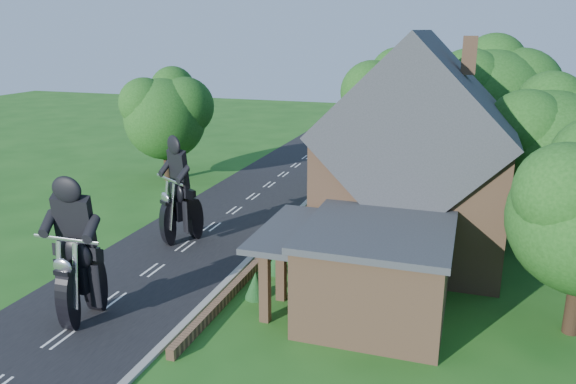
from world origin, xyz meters
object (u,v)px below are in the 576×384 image
(house, at_px, (415,163))
(motorcycle_lead, at_px, (83,300))
(motorcycle_follow, at_px, (182,226))
(annex, at_px, (373,270))
(garden_wall, at_px, (281,239))

(house, xyz_separation_m, motorcycle_lead, (-10.50, -10.63, -3.52))
(motorcycle_lead, height_order, motorcycle_follow, motorcycle_lead)
(motorcycle_lead, relative_size, motorcycle_follow, 1.01)
(motorcycle_lead, bearing_deg, annex, -159.40)
(garden_wall, xyz_separation_m, house, (6.19, 1.00, 4.14))
(annex, bearing_deg, motorcycle_follow, 157.06)
(garden_wall, height_order, motorcycle_lead, motorcycle_lead)
(motorcycle_lead, bearing_deg, house, -135.25)
(house, height_order, annex, house)
(annex, distance_m, motorcycle_follow, 11.25)
(motorcycle_follow, bearing_deg, house, -135.43)
(house, height_order, motorcycle_lead, house)
(house, bearing_deg, motorcycle_follow, -167.48)
(house, height_order, motorcycle_follow, house)
(annex, relative_size, motorcycle_follow, 4.04)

